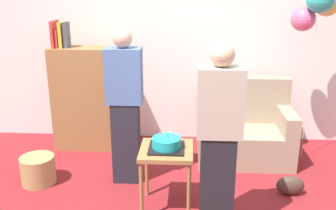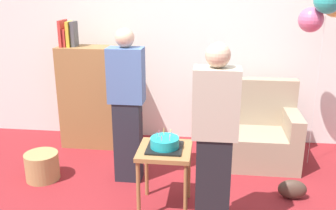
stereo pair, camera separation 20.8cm
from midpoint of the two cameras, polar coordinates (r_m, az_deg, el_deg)
wall_back at (r=4.99m, az=0.68°, el=9.90°), size 6.00×0.10×2.70m
couch at (r=4.63m, az=10.13°, el=-3.98°), size 1.10×0.70×0.96m
bookshelf at (r=4.92m, az=-13.56°, el=1.14°), size 0.80×0.36×1.62m
side_table at (r=3.49m, az=-1.97°, el=-8.03°), size 0.48×0.48×0.61m
birthday_cake at (r=3.43m, az=-1.99°, el=-5.85°), size 0.32×0.32×0.17m
person_blowing_candles at (r=3.92m, az=-8.02°, el=-0.31°), size 0.36×0.22×1.63m
person_holding_cake at (r=3.07m, az=5.71°, el=-5.44°), size 0.36×0.22×1.63m
wicker_basket at (r=4.34m, az=-20.32°, el=-9.17°), size 0.36×0.36×0.30m
handbag at (r=4.06m, az=16.52°, el=-11.56°), size 0.28×0.14×0.20m
balloon_bunch at (r=4.50m, az=20.45°, el=13.95°), size 0.52×0.45×2.03m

